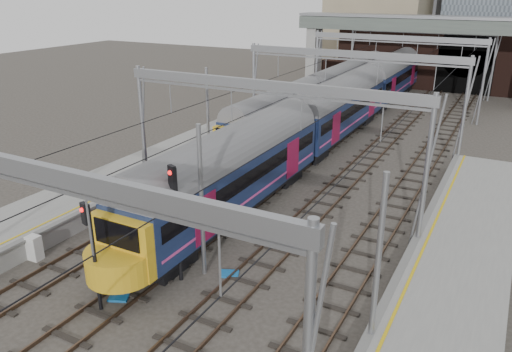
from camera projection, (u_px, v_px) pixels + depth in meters
The scene contains 14 objects.
ground at pixel (178, 295), 21.08m from camera, with size 160.00×160.00×0.00m, color #38332D.
platform_left at pixel (55, 213), 27.43m from camera, with size 4.32×55.00×1.12m.
tracks at pixel (312, 181), 33.45m from camera, with size 14.40×80.00×0.22m.
overhead_line at pixel (349, 69), 36.48m from camera, with size 16.80×80.00×8.00m.
retaining_wall at pixel (436, 55), 61.77m from camera, with size 28.00×2.75×9.00m.
overbridge at pixel (418, 34), 56.46m from camera, with size 28.00×3.00×9.25m.
train_main at pixel (368, 90), 49.45m from camera, with size 3.08×71.19×5.21m.
train_second at pixel (358, 75), 59.32m from camera, with size 2.60×60.10×4.54m.
signal_near_left at pixel (91, 244), 19.08m from camera, with size 0.38×0.46×4.76m.
signal_near_centre at pixel (176, 211), 20.97m from camera, with size 0.42×0.49×5.45m.
relay_cabinet at pixel (34, 248), 23.67m from camera, with size 0.61×0.51×1.22m, color silver.
equip_cover_a at pixel (119, 297), 20.85m from camera, with size 0.81×0.57×0.10m, color #1766B1.
equip_cover_b at pixel (307, 225), 27.21m from camera, with size 0.86×0.61×0.10m, color #1766B1.
equip_cover_c at pixel (229, 274), 22.57m from camera, with size 0.85×0.60×0.10m, color #1766B1.
Camera 1 is at (11.34, -14.27, 12.20)m, focal length 35.00 mm.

